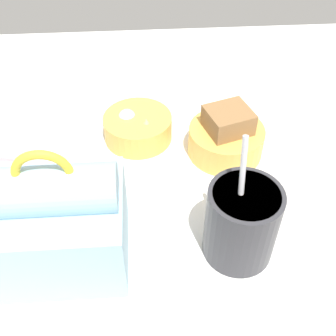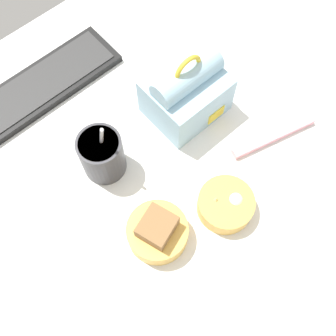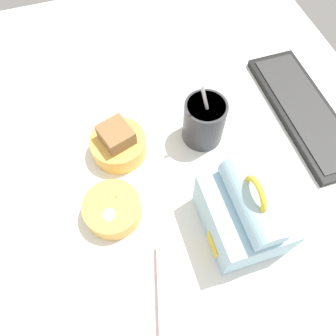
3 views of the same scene
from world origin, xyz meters
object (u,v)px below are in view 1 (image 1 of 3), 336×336
Objects in this scene: soup_cup at (242,222)px; bento_bowl_sandwich at (226,137)px; bento_bowl_snacks at (138,127)px; lunch_bag at (57,222)px; chopstick_case at (17,158)px.

soup_cup is 1.49× the size of bento_bowl_sandwich.
soup_cup reaches higher than bento_bowl_snacks.
lunch_bag is at bearing 66.53° from bento_bowl_snacks.
lunch_bag is at bearing 117.66° from chopstick_case.
bento_bowl_snacks is 20.60cm from chopstick_case.
chopstick_case is (34.38, -0.02, -2.38)cm from bento_bowl_sandwich.
lunch_bag is 1.59× the size of bento_bowl_snacks.
lunch_bag is at bearing -1.95° from soup_cup.
soup_cup is 19.73cm from bento_bowl_sandwich.
chopstick_case is at bearing -30.78° from soup_cup.
soup_cup is 27.58cm from bento_bowl_snacks.
lunch_bag is 25.94cm from bento_bowl_snacks.
bento_bowl_snacks is (12.76, -24.22, -3.38)cm from soup_cup.
chopstick_case is at bearing 13.23° from bento_bowl_snacks.
soup_cup is at bearing 85.26° from bento_bowl_sandwich.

